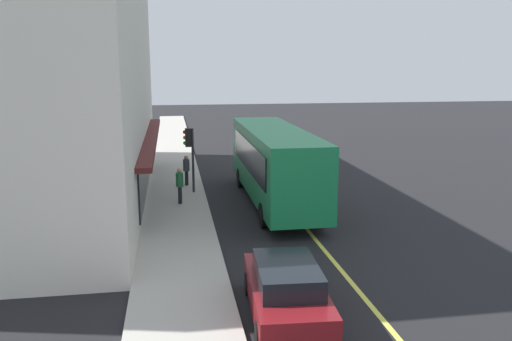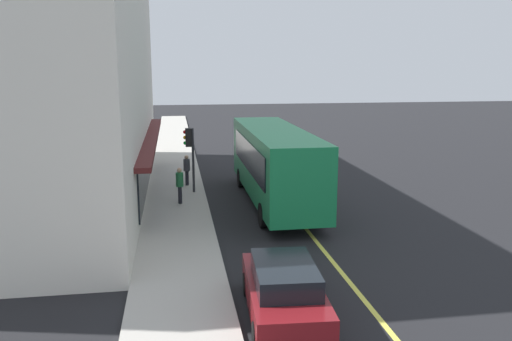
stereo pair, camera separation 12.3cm
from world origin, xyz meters
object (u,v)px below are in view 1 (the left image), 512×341
pedestrian_by_curb (186,167)px  traffic_light (189,145)px  car_maroon (286,291)px  bus (274,162)px  pedestrian_waiting (180,182)px

pedestrian_by_curb → traffic_light: bearing=-175.1°
car_maroon → pedestrian_by_curb: bearing=7.8°
bus → traffic_light: size_ratio=3.48×
pedestrian_waiting → pedestrian_by_curb: size_ratio=1.04×
traffic_light → bus: bearing=-119.6°
pedestrian_by_curb → bus: bearing=-133.2°
car_maroon → pedestrian_waiting: pedestrian_waiting is taller
bus → car_maroon: bus is taller
bus → pedestrian_by_curb: (3.72, 3.95, -0.88)m
car_maroon → pedestrian_waiting: 11.45m
traffic_light → pedestrian_by_curb: 2.11m
bus → pedestrian_waiting: 4.45m
pedestrian_by_curb → car_maroon: bearing=-172.2°
traffic_light → pedestrian_waiting: bearing=165.3°
traffic_light → car_maroon: (-13.28, -1.90, -1.79)m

